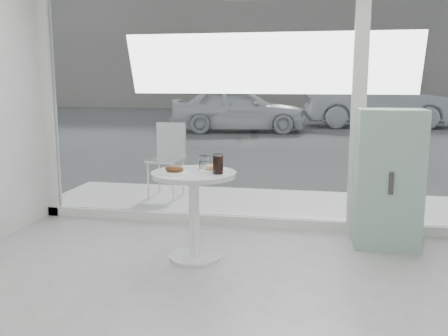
% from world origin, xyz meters
% --- Properties ---
extents(storefront, '(5.00, 0.14, 3.00)m').
position_xyz_m(storefront, '(0.07, 3.00, 1.71)').
color(storefront, white).
rests_on(storefront, ground).
extents(main_table, '(0.72, 0.72, 0.77)m').
position_xyz_m(main_table, '(-0.50, 1.90, 0.55)').
color(main_table, white).
rests_on(main_table, ground).
extents(patio_deck, '(5.60, 1.60, 0.05)m').
position_xyz_m(patio_deck, '(0.00, 3.80, 0.03)').
color(patio_deck, white).
rests_on(patio_deck, ground).
extents(street, '(40.00, 24.00, 0.00)m').
position_xyz_m(street, '(0.00, 16.00, -0.00)').
color(street, '#3E3E3E').
rests_on(street, ground).
extents(far_building, '(40.00, 2.00, 8.00)m').
position_xyz_m(far_building, '(0.00, 25.00, 4.00)').
color(far_building, gray).
rests_on(far_building, ground).
extents(mint_cabinet, '(0.60, 0.42, 1.28)m').
position_xyz_m(mint_cabinet, '(1.17, 2.59, 0.64)').
color(mint_cabinet, '#84A998').
rests_on(mint_cabinet, ground).
extents(patio_chair, '(0.44, 0.44, 0.94)m').
position_xyz_m(patio_chair, '(-1.39, 4.01, 0.58)').
color(patio_chair, white).
rests_on(patio_chair, patio_deck).
extents(car_white, '(4.15, 2.09, 1.35)m').
position_xyz_m(car_white, '(-1.88, 12.58, 0.68)').
color(car_white, white).
rests_on(car_white, street).
extents(car_silver, '(4.88, 2.11, 1.56)m').
position_xyz_m(car_silver, '(2.34, 14.85, 0.78)').
color(car_silver, '#989A9F').
rests_on(car_silver, street).
extents(plate_fritter, '(0.26, 0.26, 0.07)m').
position_xyz_m(plate_fritter, '(-0.63, 1.80, 0.80)').
color(plate_fritter, white).
rests_on(plate_fritter, main_table).
extents(plate_donut, '(0.22, 0.22, 0.05)m').
position_xyz_m(plate_donut, '(-0.36, 1.97, 0.79)').
color(plate_donut, white).
rests_on(plate_donut, main_table).
extents(water_tumbler_a, '(0.07, 0.07, 0.12)m').
position_xyz_m(water_tumbler_a, '(-0.46, 2.08, 0.82)').
color(water_tumbler_a, white).
rests_on(water_tumbler_a, main_table).
extents(water_tumbler_b, '(0.07, 0.07, 0.11)m').
position_xyz_m(water_tumbler_b, '(-0.43, 2.11, 0.82)').
color(water_tumbler_b, white).
rests_on(water_tumbler_b, main_table).
extents(cola_glass, '(0.09, 0.09, 0.16)m').
position_xyz_m(cola_glass, '(-0.28, 1.87, 0.85)').
color(cola_glass, white).
rests_on(cola_glass, main_table).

